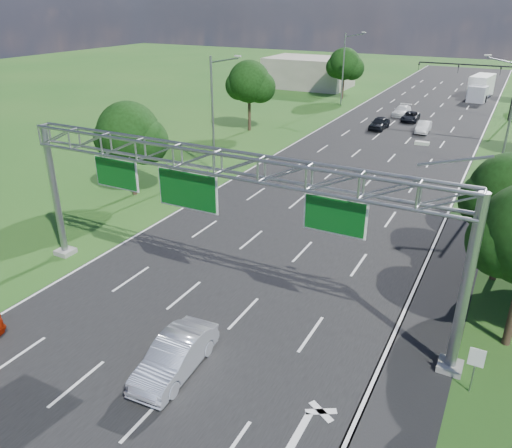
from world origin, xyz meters
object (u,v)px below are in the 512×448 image
Objects in this scene: box_truck at (480,88)px; silver_sedan at (175,356)px; traffic_signal at (486,77)px; sign_gantry at (220,175)px; regulatory_sign at (476,361)px.

silver_sedan is at bearing -85.80° from box_truck.
traffic_signal reaches higher than box_truck.
silver_sedan is 0.51× the size of box_truck.
sign_gantry is 8.27m from silver_sedan.
silver_sedan is (-11.08, -4.47, -0.72)m from regulatory_sign.
sign_gantry reaches higher than box_truck.
sign_gantry reaches higher than traffic_signal.
regulatory_sign is 0.23× the size of box_truck.
sign_gantry is at bearing 96.21° from silver_sedan.
traffic_signal is 15.63m from box_truck.
box_truck is (-6.41, 69.17, 0.13)m from regulatory_sign.
silver_sedan is at bearing -79.81° from sign_gantry.
regulatory_sign is (12.07, -1.02, -5.38)m from sign_gantry.
sign_gantry is 11.19× the size of regulatory_sign.
sign_gantry is at bearing 175.17° from regulatory_sign.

